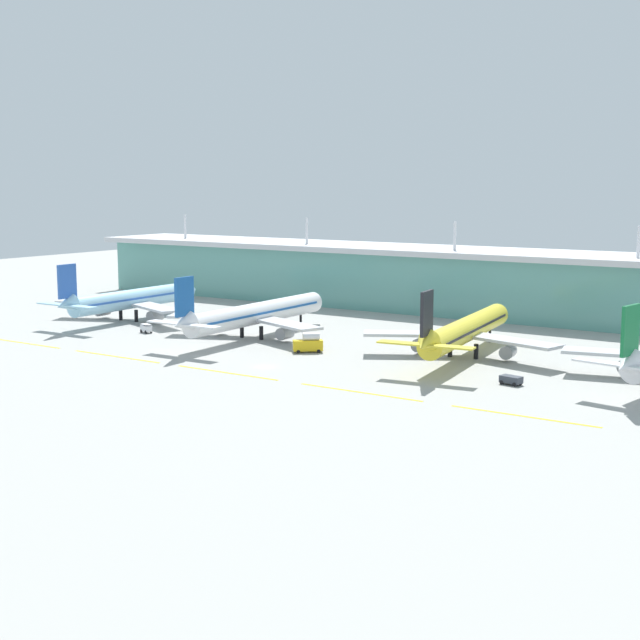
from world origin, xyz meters
TOP-DOWN VIEW (x-y plane):
  - ground_plane at (0.00, 0.00)m, footprint 600.00×600.00m
  - terminal_building at (-0.00, 104.57)m, footprint 288.00×34.00m
  - airliner_nearest at (-76.09, 34.20)m, footprint 48.79×59.27m
  - airliner_near_middle at (-25.73, 29.75)m, footprint 48.79×66.27m
  - airliner_far_middle at (32.71, 35.96)m, footprint 48.37×65.70m
  - taxiway_stripe_west at (-71.00, -9.91)m, footprint 28.00×0.70m
  - taxiway_stripe_mid_west at (-37.00, -9.91)m, footprint 28.00×0.70m
  - taxiway_stripe_centre at (-3.00, -9.91)m, footprint 28.00×0.70m
  - taxiway_stripe_mid_east at (31.00, -9.91)m, footprint 28.00×0.70m
  - taxiway_stripe_east at (65.00, -9.91)m, footprint 28.00×0.70m
  - pushback_tug at (53.46, 13.17)m, footprint 4.77×3.21m
  - fuel_truck at (-1.72, 20.18)m, footprint 7.12×6.71m
  - baggage_cart at (-55.99, 19.66)m, footprint 3.96×2.85m

SIDE VIEW (x-z plane):
  - ground_plane at x=0.00m, z-range 0.00..0.00m
  - taxiway_stripe_west at x=-71.00m, z-range 0.00..0.04m
  - taxiway_stripe_mid_west at x=-37.00m, z-range 0.00..0.04m
  - taxiway_stripe_centre at x=-3.00m, z-range 0.00..0.04m
  - taxiway_stripe_mid_east at x=31.00m, z-range 0.00..0.04m
  - taxiway_stripe_east at x=65.00m, z-range 0.00..0.04m
  - pushback_tug at x=53.46m, z-range 0.18..2.03m
  - baggage_cart at x=-55.99m, z-range 0.02..2.50m
  - fuel_truck at x=-1.72m, z-range -0.21..4.74m
  - airliner_nearest at x=-76.09m, z-range -3.01..15.89m
  - airliner_far_middle at x=32.71m, z-range -3.00..15.90m
  - airliner_near_middle at x=-25.73m, z-range -3.00..15.90m
  - terminal_building at x=0.00m, z-range -4.30..25.11m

